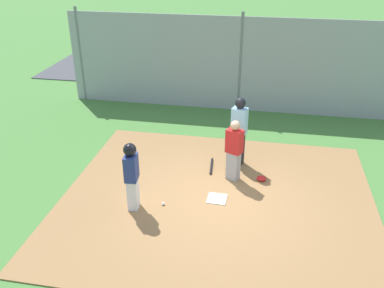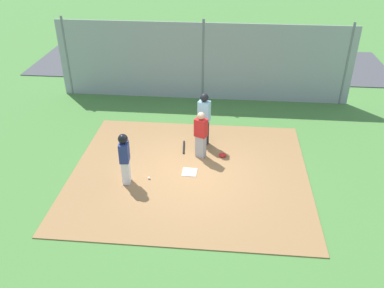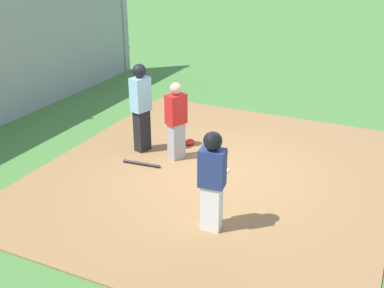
{
  "view_description": "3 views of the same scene",
  "coord_description": "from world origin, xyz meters",
  "px_view_note": "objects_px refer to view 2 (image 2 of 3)",
  "views": [
    {
      "loc": [
        -0.9,
        8.01,
        5.57
      ],
      "look_at": [
        0.75,
        -0.84,
        0.98
      ],
      "focal_mm": 38.83,
      "sensor_mm": 36.0,
      "label": 1
    },
    {
      "loc": [
        -1.04,
        10.27,
        7.11
      ],
      "look_at": [
        -0.05,
        -0.26,
        0.9
      ],
      "focal_mm": 38.01,
      "sensor_mm": 36.0,
      "label": 2
    },
    {
      "loc": [
        7.56,
        3.04,
        4.18
      ],
      "look_at": [
        0.36,
        -0.33,
        0.71
      ],
      "focal_mm": 44.26,
      "sensor_mm": 36.0,
      "label": 3
    }
  ],
  "objects_px": {
    "runner": "(125,156)",
    "parked_car_silver": "(274,50)",
    "home_plate": "(190,172)",
    "baseball_bat": "(184,147)",
    "parked_car_white": "(157,47)",
    "catcher": "(201,134)",
    "baseball": "(149,178)",
    "catcher_mask": "(223,155)",
    "umpire": "(204,118)"
  },
  "relations": [
    {
      "from": "runner",
      "to": "catcher",
      "type": "bearing_deg",
      "value": 33.29
    },
    {
      "from": "umpire",
      "to": "runner",
      "type": "bearing_deg",
      "value": -24.09
    },
    {
      "from": "home_plate",
      "to": "runner",
      "type": "xyz_separation_m",
      "value": [
        1.8,
        0.67,
        0.91
      ]
    },
    {
      "from": "home_plate",
      "to": "runner",
      "type": "height_order",
      "value": "runner"
    },
    {
      "from": "catcher",
      "to": "baseball",
      "type": "height_order",
      "value": "catcher"
    },
    {
      "from": "parked_car_silver",
      "to": "parked_car_white",
      "type": "height_order",
      "value": "same"
    },
    {
      "from": "runner",
      "to": "catcher_mask",
      "type": "height_order",
      "value": "runner"
    },
    {
      "from": "baseball_bat",
      "to": "baseball",
      "type": "relative_size",
      "value": 10.73
    },
    {
      "from": "catcher_mask",
      "to": "umpire",
      "type": "bearing_deg",
      "value": -49.26
    },
    {
      "from": "catcher_mask",
      "to": "parked_car_white",
      "type": "relative_size",
      "value": 0.06
    },
    {
      "from": "runner",
      "to": "parked_car_white",
      "type": "relative_size",
      "value": 0.38
    },
    {
      "from": "runner",
      "to": "parked_car_white",
      "type": "bearing_deg",
      "value": 89.95
    },
    {
      "from": "baseball",
      "to": "parked_car_white",
      "type": "relative_size",
      "value": 0.02
    },
    {
      "from": "catcher",
      "to": "baseball_bat",
      "type": "relative_size",
      "value": 2.01
    },
    {
      "from": "catcher_mask",
      "to": "parked_car_silver",
      "type": "xyz_separation_m",
      "value": [
        -2.41,
        -9.74,
        0.52
      ]
    },
    {
      "from": "home_plate",
      "to": "runner",
      "type": "bearing_deg",
      "value": 20.53
    },
    {
      "from": "catcher",
      "to": "home_plate",
      "type": "bearing_deg",
      "value": 9.55
    },
    {
      "from": "runner",
      "to": "catcher_mask",
      "type": "xyz_separation_m",
      "value": [
        -2.78,
        -1.68,
        -0.86
      ]
    },
    {
      "from": "home_plate",
      "to": "parked_car_white",
      "type": "relative_size",
      "value": 0.1
    },
    {
      "from": "catcher",
      "to": "catcher_mask",
      "type": "xyz_separation_m",
      "value": [
        -0.72,
        -0.04,
        -0.76
      ]
    },
    {
      "from": "runner",
      "to": "baseball_bat",
      "type": "bearing_deg",
      "value": 50.24
    },
    {
      "from": "home_plate",
      "to": "catcher_mask",
      "type": "distance_m",
      "value": 1.41
    },
    {
      "from": "umpire",
      "to": "baseball_bat",
      "type": "relative_size",
      "value": 2.35
    },
    {
      "from": "umpire",
      "to": "baseball_bat",
      "type": "distance_m",
      "value": 1.21
    },
    {
      "from": "umpire",
      "to": "catcher_mask",
      "type": "bearing_deg",
      "value": 57.17
    },
    {
      "from": "baseball",
      "to": "parked_car_silver",
      "type": "height_order",
      "value": "parked_car_silver"
    },
    {
      "from": "home_plate",
      "to": "catcher",
      "type": "distance_m",
      "value": 1.29
    },
    {
      "from": "baseball_bat",
      "to": "catcher",
      "type": "bearing_deg",
      "value": -132.91
    },
    {
      "from": "catcher_mask",
      "to": "parked_car_white",
      "type": "height_order",
      "value": "parked_car_white"
    },
    {
      "from": "baseball",
      "to": "baseball_bat",
      "type": "bearing_deg",
      "value": -113.78
    },
    {
      "from": "catcher",
      "to": "baseball_bat",
      "type": "bearing_deg",
      "value": -102.77
    },
    {
      "from": "catcher",
      "to": "parked_car_silver",
      "type": "height_order",
      "value": "catcher"
    },
    {
      "from": "baseball",
      "to": "umpire",
      "type": "bearing_deg",
      "value": -123.41
    },
    {
      "from": "baseball_bat",
      "to": "home_plate",
      "type": "bearing_deg",
      "value": -171.83
    },
    {
      "from": "catcher_mask",
      "to": "baseball_bat",
      "type": "bearing_deg",
      "value": -18.06
    },
    {
      "from": "umpire",
      "to": "baseball",
      "type": "relative_size",
      "value": 25.18
    },
    {
      "from": "home_plate",
      "to": "baseball_bat",
      "type": "relative_size",
      "value": 0.55
    },
    {
      "from": "parked_car_white",
      "to": "parked_car_silver",
      "type": "bearing_deg",
      "value": 177.74
    },
    {
      "from": "baseball_bat",
      "to": "baseball",
      "type": "bearing_deg",
      "value": 151.19
    },
    {
      "from": "home_plate",
      "to": "baseball_bat",
      "type": "xyz_separation_m",
      "value": [
        0.34,
        -1.44,
        0.02
      ]
    },
    {
      "from": "umpire",
      "to": "runner",
      "type": "xyz_separation_m",
      "value": [
        2.11,
        2.47,
        -0.08
      ]
    },
    {
      "from": "runner",
      "to": "parked_car_white",
      "type": "xyz_separation_m",
      "value": [
        1.02,
        -11.36,
        -0.33
      ]
    },
    {
      "from": "parked_car_white",
      "to": "umpire",
      "type": "bearing_deg",
      "value": 106.51
    },
    {
      "from": "parked_car_white",
      "to": "catcher_mask",
      "type": "bearing_deg",
      "value": 108.59
    },
    {
      "from": "catcher_mask",
      "to": "parked_car_white",
      "type": "distance_m",
      "value": 10.41
    },
    {
      "from": "umpire",
      "to": "baseball_bat",
      "type": "bearing_deg",
      "value": -45.09
    },
    {
      "from": "baseball_bat",
      "to": "parked_car_silver",
      "type": "height_order",
      "value": "parked_car_silver"
    },
    {
      "from": "home_plate",
      "to": "baseball_bat",
      "type": "height_order",
      "value": "baseball_bat"
    },
    {
      "from": "runner",
      "to": "parked_car_silver",
      "type": "height_order",
      "value": "runner"
    },
    {
      "from": "umpire",
      "to": "parked_car_white",
      "type": "relative_size",
      "value": 0.44
    }
  ]
}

